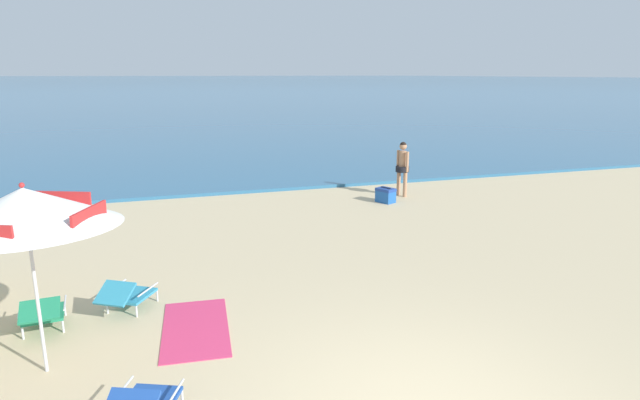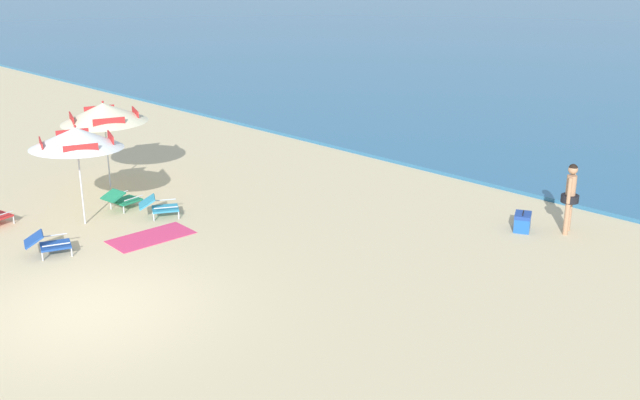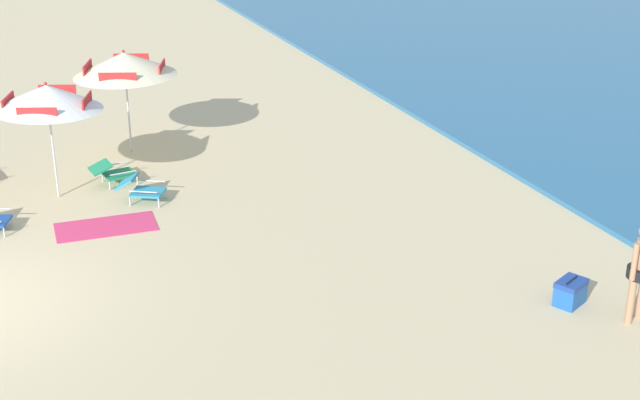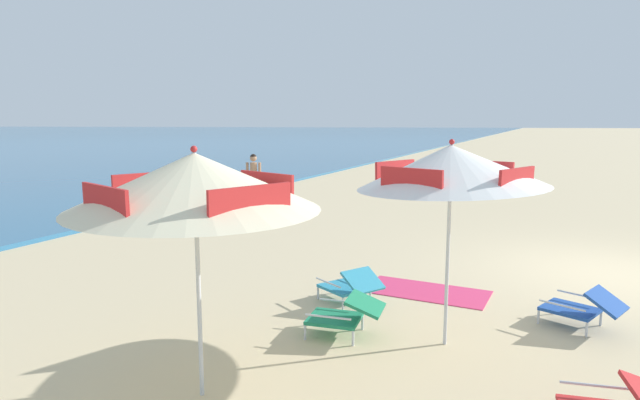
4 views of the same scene
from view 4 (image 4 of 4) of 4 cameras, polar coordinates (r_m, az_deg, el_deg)
The scene contains 9 objects.
ground_plane at distance 10.05m, azimuth 29.60°, elevation -7.12°, with size 800.00×800.00×0.00m, color #D1BA8E.
beach_umbrella_striped_main at distance 5.84m, azimuth 14.09°, elevation 3.58°, with size 2.62×2.63×2.32m.
beach_umbrella_striped_second at distance 4.68m, azimuth -13.48°, elevation 1.99°, with size 3.13×3.13×2.29m.
lounge_chair_under_umbrella at distance 7.26m, azimuth 26.70°, elevation -10.34°, with size 0.84×1.02×0.52m.
lounge_chair_beside_umbrella at distance 7.35m, azimuth 3.33°, elevation -9.23°, with size 0.91×1.03×0.52m.
lounge_chair_facing_sea at distance 6.28m, azimuth 2.76°, elevation -12.25°, with size 0.63×0.92×0.51m.
person_standing_near_shore at distance 16.17m, azimuth -7.25°, elevation 2.64°, with size 0.39×0.46×1.58m.
cooler_box at distance 15.31m, azimuth -6.75°, elevation -0.36°, with size 0.53×0.60×0.43m.
beach_towel at distance 8.07m, azimuth 11.47°, elevation -9.74°, with size 0.90×1.80×0.01m, color #DB3866.
Camera 4 is at (-9.65, 1.34, 2.48)m, focal length 29.35 mm.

